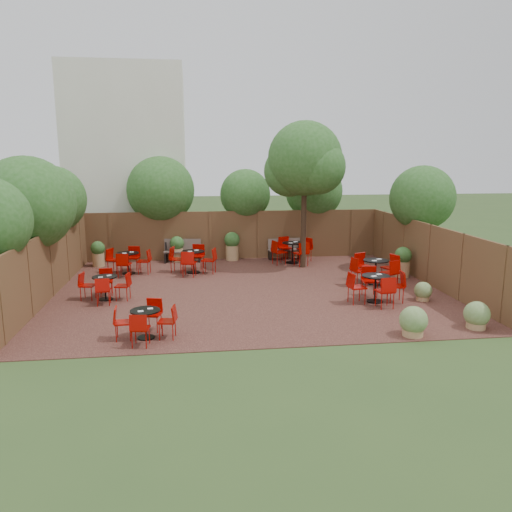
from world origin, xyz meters
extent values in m
plane|color=#354F23|center=(0.00, 0.00, 0.00)|extent=(80.00, 80.00, 0.00)
cube|color=#321914|center=(0.00, 0.00, 0.01)|extent=(12.00, 10.00, 0.02)
cube|color=brown|center=(0.00, 5.00, 1.00)|extent=(12.00, 0.08, 2.00)
cube|color=brown|center=(-6.00, 0.00, 1.00)|extent=(0.08, 10.00, 2.00)
cube|color=brown|center=(6.00, 0.00, 1.00)|extent=(0.08, 10.00, 2.00)
cube|color=silver|center=(-4.50, 8.00, 4.00)|extent=(5.00, 4.00, 8.00)
sphere|color=#27561B|center=(-6.60, 3.00, 2.71)|extent=(2.36, 2.36, 2.36)
sphere|color=#27561B|center=(-6.50, 0.00, 2.83)|extent=(2.76, 2.76, 2.76)
sphere|color=#27561B|center=(-3.00, 5.70, 2.83)|extent=(2.77, 2.77, 2.77)
sphere|color=#27561B|center=(0.50, 5.60, 2.63)|extent=(2.11, 2.11, 2.11)
sphere|color=#27561B|center=(3.50, 5.80, 2.74)|extent=(2.45, 2.45, 2.45)
sphere|color=#27561B|center=(6.60, 2.00, 2.71)|extent=(2.35, 2.35, 2.35)
cylinder|color=black|center=(2.44, 3.02, 2.18)|extent=(0.25, 0.25, 4.31)
sphere|color=#27561B|center=(2.44, 3.02, 4.12)|extent=(2.74, 2.74, 2.74)
sphere|color=#27561B|center=(1.94, 3.42, 3.64)|extent=(1.92, 1.92, 1.92)
sphere|color=#27561B|center=(2.84, 2.62, 3.82)|extent=(2.00, 2.00, 2.00)
cube|color=brown|center=(-2.15, 4.55, 0.44)|extent=(1.53, 0.64, 0.05)
cube|color=brown|center=(-2.15, 4.75, 0.71)|extent=(1.48, 0.31, 0.45)
cube|color=black|center=(-2.82, 4.55, 0.22)|extent=(0.12, 0.45, 0.40)
cube|color=black|center=(-1.47, 4.55, 0.22)|extent=(0.12, 0.45, 0.40)
cube|color=brown|center=(2.02, 4.55, 0.42)|extent=(1.42, 0.57, 0.05)
cube|color=brown|center=(2.02, 4.73, 0.66)|extent=(1.38, 0.26, 0.42)
cube|color=black|center=(1.40, 4.55, 0.20)|extent=(0.10, 0.42, 0.37)
cube|color=black|center=(2.65, 4.55, 0.20)|extent=(0.10, 0.42, 0.37)
cylinder|color=black|center=(-2.86, -4.00, 0.03)|extent=(0.40, 0.40, 0.03)
cylinder|color=black|center=(-2.86, -4.00, 0.36)|extent=(0.05, 0.05, 0.64)
cylinder|color=black|center=(-2.86, -4.00, 0.69)|extent=(0.69, 0.69, 0.03)
cube|color=white|center=(-2.75, -3.93, 0.71)|extent=(0.14, 0.11, 0.01)
cube|color=white|center=(-2.95, -4.11, 0.71)|extent=(0.14, 0.11, 0.01)
cylinder|color=black|center=(4.24, 0.15, 0.04)|extent=(0.48, 0.48, 0.03)
cylinder|color=black|center=(4.24, 0.15, 0.42)|extent=(0.05, 0.05, 0.77)
cylinder|color=black|center=(4.24, 0.15, 0.82)|extent=(0.83, 0.83, 0.03)
cube|color=white|center=(4.38, 0.24, 0.84)|extent=(0.18, 0.15, 0.02)
cube|color=white|center=(4.13, 0.02, 0.84)|extent=(0.18, 0.15, 0.02)
cylinder|color=black|center=(-1.74, 2.59, 0.04)|extent=(0.48, 0.48, 0.03)
cylinder|color=black|center=(-1.74, 2.59, 0.42)|extent=(0.05, 0.05, 0.76)
cylinder|color=black|center=(-1.74, 2.59, 0.81)|extent=(0.82, 0.82, 0.03)
cube|color=white|center=(-1.61, 2.67, 0.84)|extent=(0.18, 0.15, 0.02)
cube|color=white|center=(-1.85, 2.46, 0.84)|extent=(0.18, 0.15, 0.02)
cylinder|color=black|center=(3.48, -1.84, 0.04)|extent=(0.47, 0.47, 0.03)
cylinder|color=black|center=(3.48, -1.84, 0.41)|extent=(0.05, 0.05, 0.74)
cylinder|color=black|center=(3.48, -1.84, 0.79)|extent=(0.81, 0.81, 0.03)
cube|color=white|center=(3.61, -1.76, 0.82)|extent=(0.15, 0.11, 0.02)
cube|color=white|center=(3.38, -1.97, 0.82)|extent=(0.15, 0.11, 0.02)
cylinder|color=black|center=(2.19, 3.80, 0.04)|extent=(0.49, 0.49, 0.03)
cylinder|color=black|center=(2.19, 3.80, 0.43)|extent=(0.06, 0.06, 0.78)
cylinder|color=black|center=(2.19, 3.80, 0.83)|extent=(0.84, 0.84, 0.03)
cube|color=white|center=(2.33, 3.89, 0.86)|extent=(0.19, 0.16, 0.02)
cube|color=white|center=(2.08, 3.67, 0.86)|extent=(0.19, 0.16, 0.02)
cylinder|color=black|center=(-4.33, -0.61, 0.03)|extent=(0.42, 0.42, 0.03)
cylinder|color=black|center=(-4.33, -0.61, 0.37)|extent=(0.05, 0.05, 0.66)
cylinder|color=black|center=(-4.33, -0.61, 0.71)|extent=(0.72, 0.72, 0.03)
cube|color=white|center=(-4.21, -0.54, 0.73)|extent=(0.13, 0.10, 0.01)
cube|color=white|center=(-4.42, -0.73, 0.73)|extent=(0.13, 0.10, 0.01)
cylinder|color=black|center=(-4.06, 2.74, 0.04)|extent=(0.45, 0.45, 0.03)
cylinder|color=black|center=(-4.06, 2.74, 0.40)|extent=(0.05, 0.05, 0.72)
cylinder|color=black|center=(-4.06, 2.74, 0.77)|extent=(0.79, 0.79, 0.03)
cube|color=white|center=(-3.94, 2.82, 0.80)|extent=(0.17, 0.14, 0.02)
cube|color=white|center=(-4.16, 2.62, 0.80)|extent=(0.17, 0.14, 0.02)
cylinder|color=tan|center=(-2.37, 4.70, 0.29)|extent=(0.47, 0.47, 0.54)
sphere|color=#27561B|center=(-2.37, 4.70, 0.77)|extent=(0.56, 0.56, 0.56)
cylinder|color=tan|center=(-0.15, 4.70, 0.32)|extent=(0.52, 0.52, 0.60)
sphere|color=#27561B|center=(-0.15, 4.70, 0.86)|extent=(0.63, 0.63, 0.63)
cylinder|color=tan|center=(-5.37, 4.16, 0.28)|extent=(0.45, 0.45, 0.51)
sphere|color=#27561B|center=(-5.37, 4.16, 0.73)|extent=(0.54, 0.54, 0.54)
cylinder|color=tan|center=(5.55, 0.99, 0.30)|extent=(0.49, 0.49, 0.56)
sphere|color=#27561B|center=(5.55, 0.99, 0.80)|extent=(0.58, 0.58, 0.58)
cylinder|color=tan|center=(5.12, -4.35, 0.12)|extent=(0.46, 0.46, 0.21)
sphere|color=olive|center=(5.12, -4.35, 0.38)|extent=(0.62, 0.62, 0.62)
cylinder|color=tan|center=(3.35, -4.65, 0.13)|extent=(0.48, 0.48, 0.22)
sphere|color=olive|center=(3.35, -4.65, 0.40)|extent=(0.66, 0.66, 0.66)
cylinder|color=tan|center=(4.93, -1.88, 0.11)|extent=(0.38, 0.38, 0.17)
sphere|color=olive|center=(4.93, -1.88, 0.32)|extent=(0.51, 0.51, 0.51)
camera|label=1|loc=(-1.73, -15.14, 4.13)|focal=34.69mm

